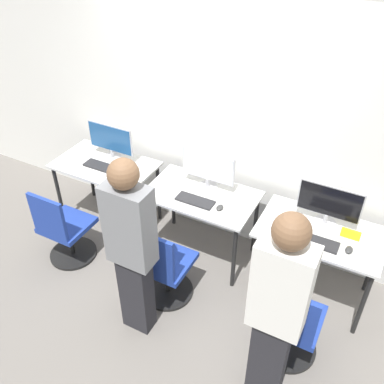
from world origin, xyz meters
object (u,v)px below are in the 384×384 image
at_px(monitor_left, 110,141).
at_px(keyboard_center, 195,201).
at_px(mouse_center, 220,208).
at_px(mouse_right, 349,250).
at_px(keyboard_right, 316,242).
at_px(keyboard_left, 101,166).
at_px(monitor_right, 329,204).
at_px(monitor_center, 208,169).
at_px(person_right, 277,309).
at_px(office_chair_center, 164,270).
at_px(mouse_left, 121,172).
at_px(person_center, 131,246).
at_px(office_chair_right, 290,327).
at_px(office_chair_left, 65,232).

xyz_separation_m(monitor_left, keyboard_center, (1.14, -0.27, -0.20)).
relative_size(mouse_center, mouse_right, 1.00).
bearing_deg(keyboard_right, keyboard_left, 177.70).
bearing_deg(monitor_right, monitor_center, 179.52).
bearing_deg(mouse_right, keyboard_right, -175.00).
relative_size(monitor_center, mouse_center, 5.98).
bearing_deg(person_right, office_chair_center, 159.34).
height_order(mouse_left, person_center, person_center).
height_order(mouse_left, mouse_center, same).
height_order(keyboard_left, mouse_center, mouse_center).
relative_size(keyboard_left, keyboard_right, 1.00).
xyz_separation_m(mouse_left, mouse_center, (1.13, -0.05, 0.00)).
distance_m(mouse_left, monitor_right, 2.04).
distance_m(mouse_left, keyboard_center, 0.88).
relative_size(monitor_left, office_chair_center, 0.62).
height_order(monitor_left, keyboard_center, monitor_left).
bearing_deg(person_center, office_chair_center, 83.95).
bearing_deg(monitor_left, office_chair_right, -21.09).
distance_m(mouse_left, person_center, 1.29).
bearing_deg(office_chair_left, mouse_center, 22.79).
bearing_deg(office_chair_center, mouse_left, 144.10).
relative_size(monitor_center, office_chair_center, 0.62).
relative_size(keyboard_left, monitor_center, 0.68).
xyz_separation_m(person_center, monitor_right, (1.21, 1.18, 0.03)).
relative_size(mouse_center, office_chair_right, 0.10).
distance_m(keyboard_center, mouse_right, 1.40).
height_order(monitor_left, monitor_right, same).
distance_m(office_chair_left, person_right, 2.37).
relative_size(monitor_left, keyboard_right, 1.48).
relative_size(mouse_left, person_right, 0.05).
distance_m(mouse_left, office_chair_left, 0.82).
distance_m(monitor_center, office_chair_right, 1.58).
bearing_deg(keyboard_center, monitor_left, 166.70).
height_order(office_chair_left, keyboard_center, office_chair_left).
bearing_deg(person_right, person_center, 177.02).
distance_m(monitor_left, office_chair_right, 2.55).
bearing_deg(keyboard_center, mouse_left, 176.19).
xyz_separation_m(mouse_center, keyboard_right, (0.89, -0.03, -0.01)).
xyz_separation_m(person_center, mouse_right, (1.47, 0.92, -0.17)).
xyz_separation_m(office_chair_left, person_center, (1.09, -0.34, 0.58)).
height_order(mouse_left, keyboard_right, mouse_left).
relative_size(mouse_center, person_right, 0.05).
bearing_deg(monitor_left, keyboard_left, -90.00).
bearing_deg(keyboard_center, keyboard_right, -1.47).
bearing_deg(monitor_left, mouse_center, -10.80).
bearing_deg(person_center, office_chair_right, 13.96).
distance_m(monitor_center, keyboard_right, 1.20).
distance_m(monitor_center, person_right, 1.67).
height_order(keyboard_right, office_chair_right, office_chair_right).
relative_size(office_chair_right, person_right, 0.50).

